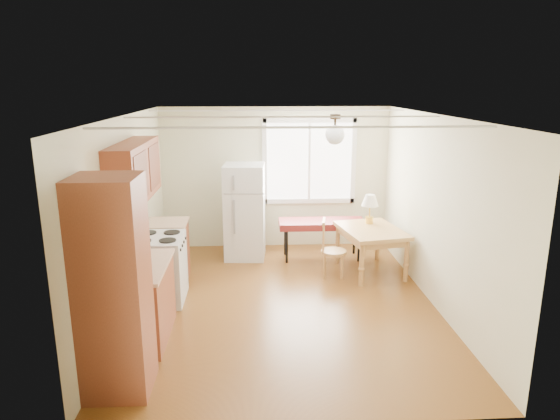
{
  "coord_description": "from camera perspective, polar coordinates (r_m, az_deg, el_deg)",
  "views": [
    {
      "loc": [
        -0.39,
        -6.22,
        2.89
      ],
      "look_at": [
        -0.02,
        0.59,
        1.15
      ],
      "focal_mm": 32.0,
      "sensor_mm": 36.0,
      "label": 1
    }
  ],
  "objects": [
    {
      "name": "bench",
      "position": [
        8.38,
        4.8,
        -1.66
      ],
      "size": [
        1.43,
        0.54,
        0.66
      ],
      "rotation": [
        0.0,
        0.0,
        -0.01
      ],
      "color": "maroon",
      "rests_on": "ground"
    },
    {
      "name": "table_lamp",
      "position": [
        8.03,
        10.25,
        0.84
      ],
      "size": [
        0.27,
        0.27,
        0.47
      ],
      "rotation": [
        0.0,
        0.0,
        0.02
      ],
      "color": "gold",
      "rests_on": "dining_table"
    },
    {
      "name": "refrigerator",
      "position": [
        8.39,
        -4.06,
        -0.17
      ],
      "size": [
        0.7,
        0.71,
        1.6
      ],
      "rotation": [
        0.0,
        0.0,
        -0.07
      ],
      "color": "silver",
      "rests_on": "ground"
    },
    {
      "name": "pendant_light",
      "position": [
        6.74,
        6.29,
        8.66
      ],
      "size": [
        0.26,
        0.26,
        0.4
      ],
      "color": "#312415",
      "rests_on": "room_shell"
    },
    {
      "name": "coffee_maker",
      "position": [
        5.82,
        -16.19,
        -5.02
      ],
      "size": [
        0.2,
        0.24,
        0.33
      ],
      "rotation": [
        0.0,
        0.0,
        0.21
      ],
      "color": "black",
      "rests_on": "kitchen_run"
    },
    {
      "name": "chair",
      "position": [
        7.62,
        5.56,
        -4.02
      ],
      "size": [
        0.41,
        0.4,
        0.88
      ],
      "rotation": [
        0.0,
        0.0,
        -0.18
      ],
      "color": "#B07E43",
      "rests_on": "ground"
    },
    {
      "name": "kettle",
      "position": [
        6.28,
        -16.14,
        -3.79
      ],
      "size": [
        0.13,
        0.13,
        0.24
      ],
      "color": "red",
      "rests_on": "kitchen_run"
    },
    {
      "name": "dining_table",
      "position": [
        7.85,
        10.37,
        -2.82
      ],
      "size": [
        1.05,
        1.28,
        0.71
      ],
      "rotation": [
        0.0,
        0.0,
        0.19
      ],
      "color": "#B07E43",
      "rests_on": "ground"
    },
    {
      "name": "room_shell",
      "position": [
        6.44,
        0.47,
        -0.43
      ],
      "size": [
        4.6,
        5.6,
        2.62
      ],
      "color": "#573012",
      "rests_on": "ground"
    },
    {
      "name": "window_unit",
      "position": [
        8.85,
        3.36,
        5.58
      ],
      "size": [
        1.64,
        0.05,
        1.51
      ],
      "color": "white",
      "rests_on": "room_shell"
    },
    {
      "name": "kitchen_run",
      "position": [
        6.09,
        -15.55,
        -5.89
      ],
      "size": [
        0.65,
        3.4,
        2.2
      ],
      "color": "brown",
      "rests_on": "ground"
    }
  ]
}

